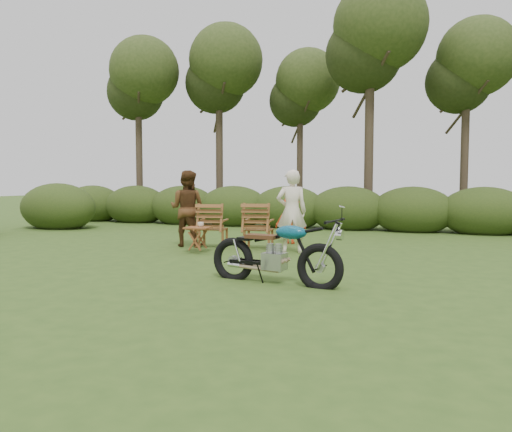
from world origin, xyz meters
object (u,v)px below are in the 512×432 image
(child, at_px, (290,244))
(lawn_chair_right, at_px, (259,248))
(side_table, at_px, (198,240))
(cup, at_px, (201,224))
(adult_a, at_px, (291,253))
(motorcycle, at_px, (274,283))
(adult_b, at_px, (188,246))
(lawn_chair_left, at_px, (213,247))

(child, bearing_deg, lawn_chair_right, 62.02)
(side_table, distance_m, cup, 0.34)
(side_table, relative_size, child, 0.47)
(cup, xyz_separation_m, child, (1.36, 2.19, -0.61))
(lawn_chair_right, distance_m, child, 1.17)
(side_table, relative_size, cup, 4.13)
(lawn_chair_right, relative_size, child, 0.88)
(cup, height_order, adult_a, adult_a)
(motorcycle, distance_m, cup, 3.59)
(motorcycle, bearing_deg, side_table, 144.83)
(side_table, xyz_separation_m, adult_b, (-0.74, 0.90, -0.28))
(adult_b, bearing_deg, lawn_chair_left, -175.22)
(adult_b, relative_size, child, 1.52)
(adult_b, bearing_deg, adult_a, 172.76)
(lawn_chair_left, height_order, child, child)
(side_table, height_order, adult_a, adult_a)
(side_table, bearing_deg, cup, 43.71)
(cup, relative_size, adult_a, 0.08)
(side_table, height_order, child, child)
(lawn_chair_right, height_order, cup, cup)
(side_table, xyz_separation_m, adult_a, (1.89, 0.71, -0.28))
(adult_a, relative_size, child, 1.52)
(motorcycle, xyz_separation_m, adult_b, (-3.30, 3.35, 0.00))
(adult_a, bearing_deg, cup, -1.24)
(cup, distance_m, child, 2.65)
(adult_a, bearing_deg, child, -93.56)
(motorcycle, relative_size, lawn_chair_right, 1.99)
(side_table, xyz_separation_m, child, (1.41, 2.23, -0.28))
(motorcycle, xyz_separation_m, child, (-1.15, 4.68, 0.00))
(cup, relative_size, child, 0.11)
(cup, bearing_deg, lawn_chair_left, 99.19)
(lawn_chair_left, height_order, side_table, side_table)
(side_table, bearing_deg, child, 57.73)
(lawn_chair_right, xyz_separation_m, adult_b, (-1.71, -0.25, 0.00))
(lawn_chair_left, bearing_deg, lawn_chair_right, 176.48)
(motorcycle, relative_size, adult_a, 1.16)
(lawn_chair_right, height_order, child, child)
(side_table, bearing_deg, adult_b, 129.34)
(motorcycle, bearing_deg, adult_a, 110.46)
(lawn_chair_right, distance_m, side_table, 1.53)
(lawn_chair_left, relative_size, child, 0.86)
(lawn_chair_right, bearing_deg, adult_a, 145.10)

